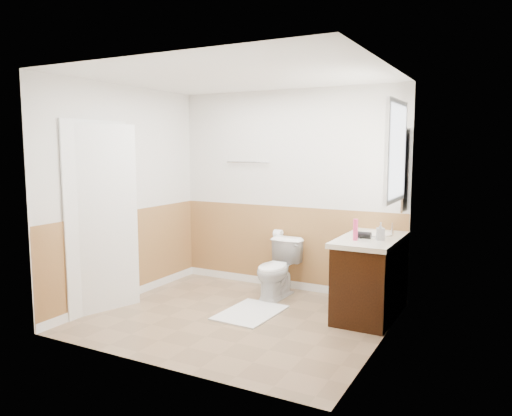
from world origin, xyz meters
The scene contains 32 objects.
floor centered at (0.00, 0.00, 0.00)m, with size 3.00×3.00×0.00m, color #8C7051.
ceiling centered at (0.00, 0.00, 2.50)m, with size 3.00×3.00×0.00m, color white.
wall_back centered at (0.00, 1.30, 1.25)m, with size 3.00×3.00×0.00m, color silver.
wall_front centered at (0.00, -1.30, 1.25)m, with size 3.00×3.00×0.00m, color silver.
wall_left centered at (-1.50, 0.00, 1.25)m, with size 3.00×3.00×0.00m, color silver.
wall_right centered at (1.50, 0.00, 1.25)m, with size 3.00×3.00×0.00m, color silver.
wainscot_back centered at (0.00, 1.29, 0.50)m, with size 3.00×3.00×0.00m, color #A67742.
wainscot_front centered at (0.00, -1.29, 0.50)m, with size 3.00×3.00×0.00m, color #A67742.
wainscot_left centered at (-1.49, 0.00, 0.50)m, with size 2.60×2.60×0.00m, color #A67742.
wainscot_right centered at (1.49, 0.00, 0.50)m, with size 2.60×2.60×0.00m, color #A67742.
toilet centered at (0.06, 0.86, 0.35)m, with size 0.39×0.68×0.69m, color white.
bath_mat centered at (0.06, 0.19, 0.01)m, with size 0.55×0.80×0.02m, color silver.
vanity_cabinet centered at (1.21, 0.76, 0.40)m, with size 0.55×1.10×0.80m, color black.
vanity_knob_left centered at (0.91, 0.66, 0.55)m, with size 0.03×0.03×0.03m, color silver.
vanity_knob_right centered at (0.91, 0.86, 0.55)m, with size 0.03×0.03×0.03m, color #B9B8BF.
countertop centered at (1.20, 0.76, 0.83)m, with size 0.60×1.15×0.05m, color silver.
sink_basin centered at (1.21, 0.91, 0.86)m, with size 0.36×0.36×0.02m, color white.
faucet centered at (1.39, 0.91, 0.92)m, with size 0.02×0.02×0.14m, color silver.
lotion_bottle centered at (1.11, 0.50, 0.96)m, with size 0.05×0.05×0.22m, color #DD3970.
soap_dispenser centered at (1.33, 0.64, 0.94)m, with size 0.08×0.08×0.18m, color #989FAC.
hair_dryer_body centered at (1.16, 0.65, 0.89)m, with size 0.07×0.07×0.14m, color black.
hair_dryer_handle centered at (1.13, 0.62, 0.86)m, with size 0.03×0.03×0.07m, color black.
mirror_panel centered at (1.48, 1.10, 1.55)m, with size 0.02×0.35×0.90m, color silver.
window_frame centered at (1.47, 0.59, 1.75)m, with size 0.04×0.80×1.00m, color white.
window_glass centered at (1.49, 0.59, 1.75)m, with size 0.01×0.70×0.90m, color white.
door centered at (-1.40, -0.45, 1.02)m, with size 0.05×0.80×2.04m, color white.
door_frame centered at (-1.48, -0.45, 1.03)m, with size 0.02×0.92×2.10m, color white.
door_knob centered at (-1.34, -0.12, 0.95)m, with size 0.06×0.06×0.06m, color silver.
towel_bar centered at (-0.55, 1.25, 1.60)m, with size 0.02×0.02×0.62m, color silver.
tp_holder_bar centered at (-0.10, 1.23, 0.70)m, with size 0.02×0.02×0.14m, color silver.
tp_roll centered at (-0.10, 1.23, 0.70)m, with size 0.11×0.11×0.10m, color white.
tp_sheet centered at (-0.10, 1.23, 0.59)m, with size 0.10×0.01×0.16m, color white.
Camera 1 is at (2.52, -4.32, 1.79)m, focal length 34.48 mm.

